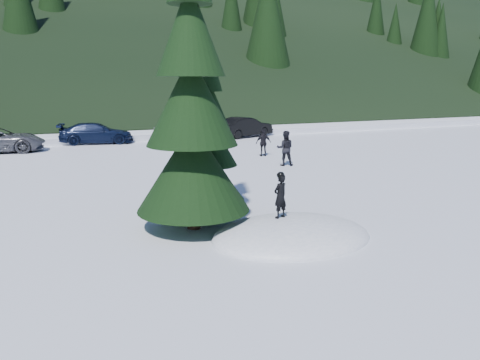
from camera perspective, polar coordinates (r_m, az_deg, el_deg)
name	(u,v)px	position (r m, az deg, el deg)	size (l,w,h in m)	color
ground	(292,237)	(12.89, 6.30, -6.94)	(200.00, 200.00, 0.00)	white
snow_mound	(292,237)	(12.89, 6.30, -6.94)	(4.48, 3.52, 0.96)	white
forest_hillside	(83,13)	(65.41, -18.63, 18.74)	(200.00, 60.00, 25.00)	black
spruce_tall	(192,112)	(13.00, -5.91, 8.20)	(3.20, 3.20, 8.60)	black
spruce_short	(210,148)	(14.76, -3.72, 3.94)	(2.20, 2.20, 5.37)	black
child_skier	(280,196)	(12.80, 4.93, -1.98)	(0.44, 0.29, 1.21)	black
adult_0	(285,148)	(23.42, 5.52, 3.87)	(0.85, 0.66, 1.74)	black
adult_1	(263,143)	(26.32, 2.88, 4.55)	(0.89, 0.37, 1.51)	black
car_3	(96,133)	(33.09, -17.12, 5.47)	(1.96, 4.83, 1.40)	black
car_4	(185,131)	(32.54, -6.73, 5.90)	(1.76, 4.37, 1.49)	#9B9FA4
car_5	(245,127)	(35.33, 0.58, 6.47)	(1.60, 4.58, 1.51)	black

